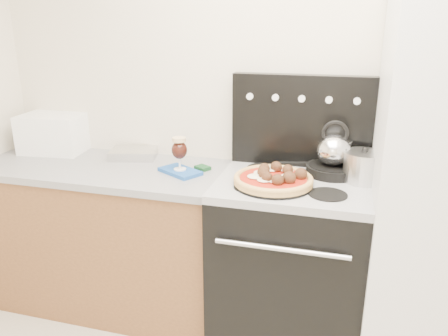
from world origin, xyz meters
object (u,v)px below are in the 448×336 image
(stove_body, at_px, (288,264))
(oven_mitt, at_px, (180,171))
(fridge, at_px, (446,190))
(stock_pot, at_px, (363,168))
(tea_kettle, at_px, (334,147))
(toaster_oven, at_px, (54,133))
(beer_glass, at_px, (179,153))
(pizza_pan, at_px, (273,184))
(pizza, at_px, (273,178))
(skillet, at_px, (332,170))
(base_cabinet, at_px, (108,238))

(stove_body, relative_size, oven_mitt, 3.77)
(fridge, height_order, stock_pot, fridge)
(fridge, height_order, oven_mitt, fridge)
(stove_body, distance_m, tea_kettle, 0.67)
(fridge, height_order, tea_kettle, fridge)
(toaster_oven, xyz_separation_m, oven_mitt, (0.92, -0.19, -0.11))
(toaster_oven, bearing_deg, beer_glass, -18.33)
(pizza_pan, bearing_deg, oven_mitt, 168.72)
(pizza, height_order, stock_pot, stock_pot)
(beer_glass, distance_m, pizza, 0.54)
(toaster_oven, bearing_deg, skillet, -8.26)
(toaster_oven, distance_m, pizza, 1.48)
(tea_kettle, xyz_separation_m, stock_pot, (0.15, -0.06, -0.08))
(tea_kettle, bearing_deg, pizza, -129.40)
(stock_pot, bearing_deg, base_cabinet, -177.56)
(base_cabinet, bearing_deg, skillet, 5.58)
(fridge, xyz_separation_m, toaster_oven, (-2.23, 0.23, 0.07))
(skillet, bearing_deg, pizza_pan, -138.18)
(fridge, bearing_deg, skillet, 161.09)
(base_cabinet, distance_m, tea_kettle, 1.45)
(base_cabinet, height_order, stove_body, stove_body)
(fridge, xyz_separation_m, pizza, (-0.79, -0.07, 0.01))
(fridge, bearing_deg, pizza_pan, -175.07)
(base_cabinet, height_order, oven_mitt, oven_mitt)
(stove_body, xyz_separation_m, beer_glass, (-0.62, 0.01, 0.57))
(toaster_oven, height_order, oven_mitt, toaster_oven)
(tea_kettle, bearing_deg, stove_body, -132.13)
(base_cabinet, height_order, toaster_oven, toaster_oven)
(base_cabinet, xyz_separation_m, fridge, (1.80, -0.05, 0.52))
(stock_pot, bearing_deg, pizza, -157.04)
(oven_mitt, bearing_deg, base_cabinet, 178.53)
(fridge, height_order, pizza_pan, fridge)
(pizza, bearing_deg, tea_kettle, 41.82)
(stove_body, distance_m, pizza_pan, 0.50)
(pizza_pan, xyz_separation_m, skillet, (0.27, 0.24, 0.02))
(stock_pot, bearing_deg, beer_glass, -175.55)
(pizza, xyz_separation_m, stock_pot, (0.42, 0.18, 0.03))
(beer_glass, bearing_deg, oven_mitt, 0.00)
(pizza_pan, distance_m, stock_pot, 0.46)
(oven_mitt, height_order, pizza, pizza)
(pizza_pan, bearing_deg, stove_body, 46.96)
(base_cabinet, relative_size, pizza, 3.74)
(fridge, distance_m, oven_mitt, 1.32)
(beer_glass, xyz_separation_m, pizza, (0.53, -0.11, -0.05))
(pizza_pan, bearing_deg, stock_pot, 22.96)
(pizza, bearing_deg, toaster_oven, 168.32)
(oven_mitt, bearing_deg, pizza, -11.28)
(pizza_pan, height_order, tea_kettle, tea_kettle)
(beer_glass, distance_m, stock_pot, 0.95)
(oven_mitt, xyz_separation_m, tea_kettle, (0.80, 0.14, 0.16))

